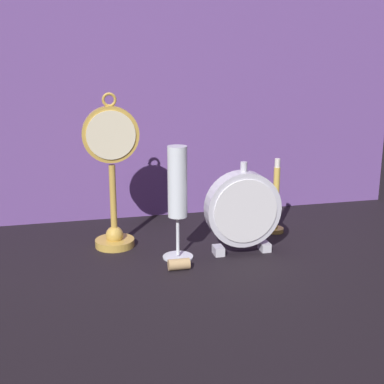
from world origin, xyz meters
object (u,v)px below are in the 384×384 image
mantel_clock_silver (243,210)px  wine_cork (179,264)px  pocket_watch_on_stand (112,176)px  champagne_flute (177,191)px  brass_candlestick (276,207)px

mantel_clock_silver → wine_cork: (-0.15, -0.06, -0.08)m
pocket_watch_on_stand → champagne_flute: (0.12, -0.10, -0.02)m
pocket_watch_on_stand → brass_candlestick: 0.39m
pocket_watch_on_stand → wine_cork: bearing=-55.2°
pocket_watch_on_stand → brass_candlestick: (0.37, 0.01, -0.10)m
champagne_flute → brass_candlestick: (0.25, 0.10, -0.08)m
pocket_watch_on_stand → mantel_clock_silver: bearing=-21.4°
pocket_watch_on_stand → wine_cork: pocket_watch_on_stand is taller
champagne_flute → brass_candlestick: champagne_flute is taller
pocket_watch_on_stand → champagne_flute: pocket_watch_on_stand is taller
pocket_watch_on_stand → mantel_clock_silver: size_ratio=1.70×
mantel_clock_silver → wine_cork: size_ratio=4.66×
pocket_watch_on_stand → wine_cork: 0.24m
mantel_clock_silver → wine_cork: mantel_clock_silver is taller
mantel_clock_silver → wine_cork: bearing=-159.1°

